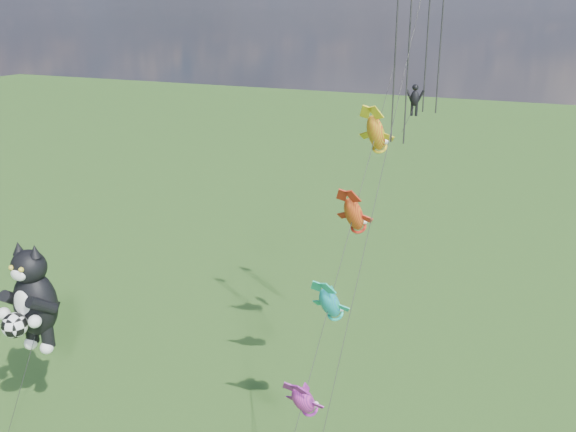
% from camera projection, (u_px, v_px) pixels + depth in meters
% --- Properties ---
extents(cat_kite_rig, '(2.81, 4.32, 10.95)m').
position_uv_depth(cat_kite_rig, '(32.00, 298.00, 33.49)').
color(cat_kite_rig, brown).
rests_on(cat_kite_rig, ground).
extents(fish_windsock_rig, '(1.21, 15.97, 19.23)m').
position_uv_depth(fish_windsock_rig, '(342.00, 258.00, 31.10)').
color(fish_windsock_rig, brown).
rests_on(fish_windsock_rig, ground).
extents(parafoil_rig, '(1.99, 17.55, 27.92)m').
position_uv_depth(parafoil_rig, '(414.00, 77.00, 31.86)').
color(parafoil_rig, brown).
rests_on(parafoil_rig, ground).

